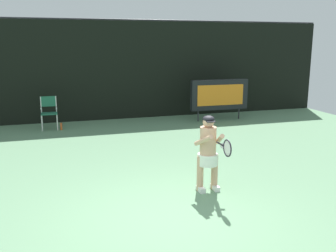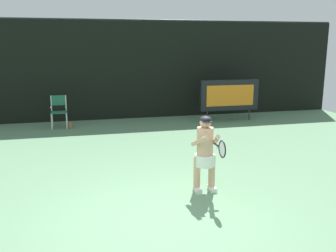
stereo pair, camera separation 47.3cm
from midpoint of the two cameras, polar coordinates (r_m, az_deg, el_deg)
name	(u,v)px [view 2 (the right image)]	position (r m, az deg, el deg)	size (l,w,h in m)	color
ground	(163,225)	(6.14, 1.59, -14.78)	(18.00, 22.00, 0.03)	#5F8864
backdrop_screen	(111,71)	(14.06, -7.75, 8.35)	(18.00, 0.12, 3.66)	black
scoreboard	(229,95)	(13.88, 10.26, 4.62)	(2.20, 0.21, 1.50)	black
umpire_chair	(59,109)	(13.06, -15.27, 2.43)	(0.52, 0.44, 1.08)	white
water_bottle	(70,125)	(12.90, -13.60, 0.16)	(0.07, 0.07, 0.27)	#D95D28
tennis_player	(205,151)	(7.18, 7.54, -3.78)	(0.54, 0.62, 1.48)	white
tennis_racket	(222,149)	(6.62, 10.21, -3.44)	(0.03, 0.60, 0.31)	black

